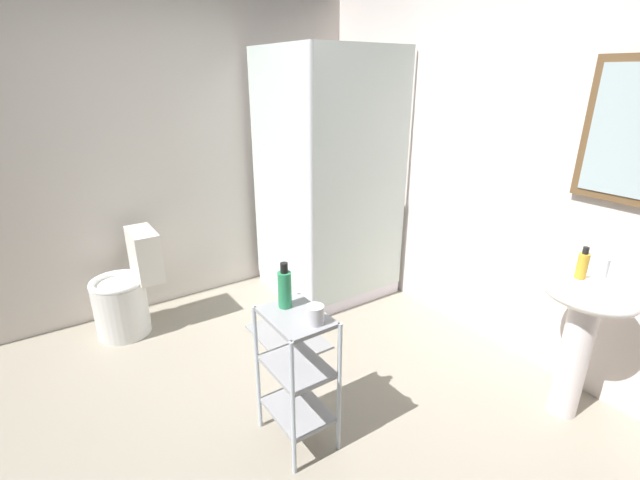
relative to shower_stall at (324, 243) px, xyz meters
The scene contains 12 objects.
ground_plane 1.76m from the shower_stall, 45.95° to the right, with size 4.20×4.20×0.02m, color gray.
wall_back 1.56m from the shower_stall, 27.83° to the left, with size 4.20×0.14×2.50m.
wall_left 1.60m from the shower_stall, 118.74° to the right, with size 0.10×4.20×2.50m, color silver.
shower_stall is the anchor object (origin of this frame).
pedestal_sink 1.98m from the shower_stall, ahead, with size 0.46×0.37×0.81m.
sink_faucet 2.04m from the shower_stall, 12.12° to the left, with size 0.03×0.03×0.10m, color silver.
toilet 1.57m from the shower_stall, 101.03° to the right, with size 0.37×0.49×0.76m.
storage_cart 1.65m from the shower_stall, 39.33° to the right, with size 0.38×0.28×0.74m.
hand_soap_bottle 1.96m from the shower_stall, ahead, with size 0.05×0.05×0.17m.
body_wash_bottle_green 1.62m from the shower_stall, 41.67° to the right, with size 0.07×0.07×0.23m.
rinse_cup 1.75m from the shower_stall, 36.00° to the right, with size 0.08×0.08×0.09m, color silver.
bath_mat 0.89m from the shower_stall, 54.93° to the right, with size 0.60×0.40×0.02m, color gray.
Camera 1 is at (1.65, -0.74, 1.80)m, focal length 24.55 mm.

